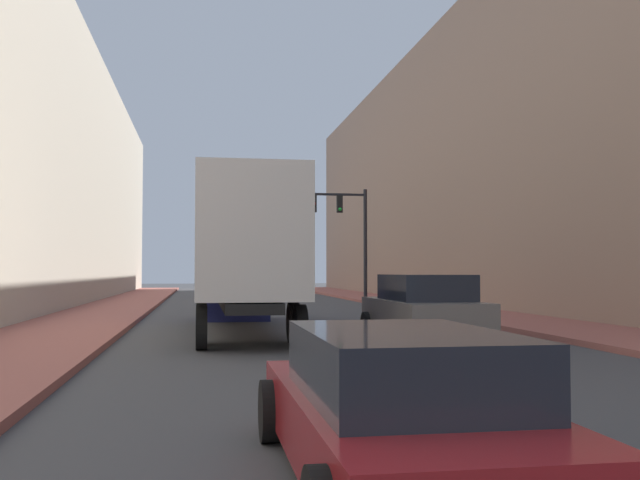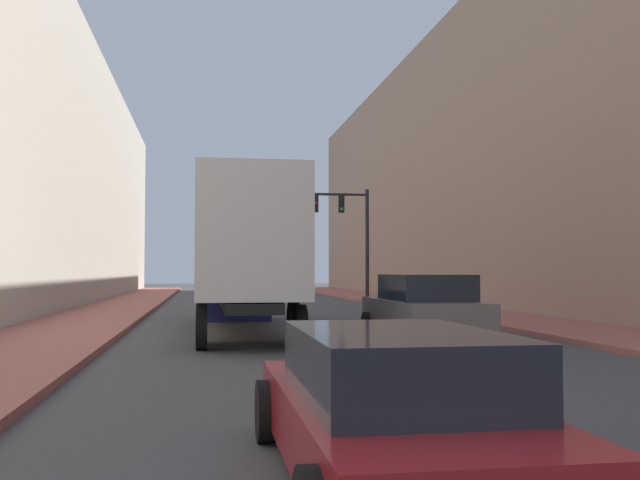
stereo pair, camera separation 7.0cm
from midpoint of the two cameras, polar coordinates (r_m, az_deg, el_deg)
The scene contains 7 objects.
sidewalk_right at distance 31.24m, azimuth 10.09°, elevation -5.54°, with size 3.48×80.00×0.15m.
sidewalk_left at distance 29.71m, azimuth -17.03°, elevation -5.63°, with size 3.48×80.00×0.15m.
building_right at distance 33.57m, azimuth 17.70°, elevation 7.40°, with size 6.00×80.00×14.91m.
semi_truck at distance 20.88m, azimuth -6.48°, elevation -0.92°, with size 2.51×12.03×4.13m.
sedan_car at distance 6.05m, azimuth 5.87°, elevation -13.40°, with size 1.98×4.57×1.29m.
suv_car at distance 17.18m, azimuth 8.15°, elevation -5.68°, with size 2.16×4.65×1.67m.
traffic_signal_gantry at distance 37.54m, azimuth 1.34°, elevation 1.46°, with size 5.66×0.35×6.09m.
Camera 1 is at (-3.31, 0.60, 1.77)m, focal length 40.00 mm.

